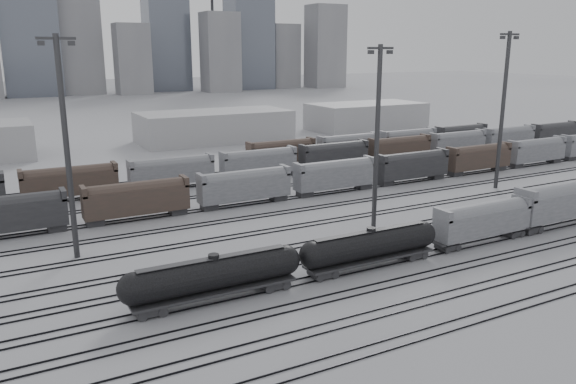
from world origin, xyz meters
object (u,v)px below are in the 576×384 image
hopper_car_a (483,219)px  light_mast_c (377,135)px  tank_car_a (214,275)px  tank_car_b (371,245)px  hopper_car_b (564,200)px

hopper_car_a → light_mast_c: light_mast_c is taller
tank_car_a → tank_car_b: bearing=0.0°
tank_car_a → light_mast_c: light_mast_c is taller
tank_car_b → light_mast_c: 17.39m
hopper_car_b → hopper_car_a: bearing=180.0°
hopper_car_a → hopper_car_b: hopper_car_b is taller
tank_car_b → hopper_car_a: (17.45, 0.00, 0.58)m
hopper_car_a → hopper_car_b: size_ratio=0.86×
light_mast_c → hopper_car_b: bearing=-24.1°
tank_car_a → tank_car_b: size_ratio=1.03×
hopper_car_a → light_mast_c: bearing=129.1°
hopper_car_b → light_mast_c: light_mast_c is taller
tank_car_a → tank_car_b: (18.70, 0.00, -0.08)m
tank_car_b → light_mast_c: (8.58, 10.90, 10.50)m
tank_car_a → light_mast_c: 31.16m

